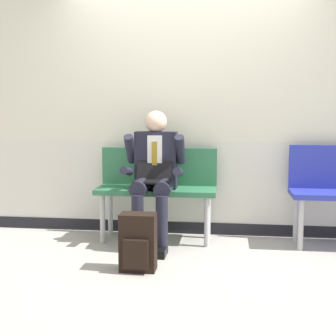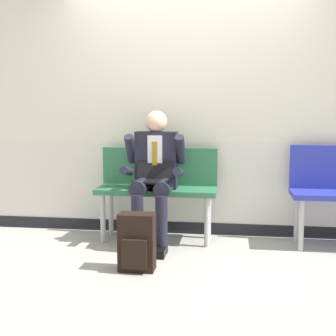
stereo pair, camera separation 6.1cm
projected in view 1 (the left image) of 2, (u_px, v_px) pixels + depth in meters
ground_plane at (182, 250)px, 4.20m from camera, size 18.00×18.00×0.00m
station_wall at (189, 90)px, 4.64m from camera, size 5.24×0.14×3.00m
bench_with_person at (157, 184)px, 4.51m from camera, size 1.17×0.42×0.91m
person_seated at (154, 173)px, 4.30m from camera, size 0.57×0.70×1.28m
backpack at (138, 243)px, 3.63m from camera, size 0.29×0.21×0.46m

